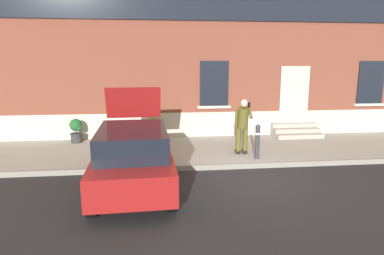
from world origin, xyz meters
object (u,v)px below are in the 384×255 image
object	(u,v)px
bollard_near_person	(257,140)
planter_charcoal	(76,130)
hatchback_car_red	(133,156)
person_on_phone	(243,123)
bollard_far_left	(141,144)
planter_olive	(154,128)

from	to	relation	value
bollard_near_person	planter_charcoal	bearing A→B (deg)	154.81
hatchback_car_red	person_on_phone	world-z (taller)	hatchback_car_red
planter_charcoal	person_on_phone	bearing A→B (deg)	-21.68
hatchback_car_red	bollard_far_left	world-z (taller)	hatchback_car_red
bollard_far_left	person_on_phone	size ratio (longest dim) A/B	0.60
bollard_near_person	planter_charcoal	distance (m)	6.45
planter_olive	bollard_near_person	bearing A→B (deg)	-43.30
hatchback_car_red	bollard_far_left	distance (m)	1.59
hatchback_car_red	bollard_far_left	xyz separation A→B (m)	(0.12, 1.58, -0.09)
hatchback_car_red	planter_olive	world-z (taller)	hatchback_car_red
bollard_far_left	bollard_near_person	bearing A→B (deg)	0.00
person_on_phone	planter_charcoal	size ratio (longest dim) A/B	2.02
hatchback_car_red	planter_olive	xyz separation A→B (m)	(0.49, 4.47, -0.19)
hatchback_car_red	planter_charcoal	world-z (taller)	hatchback_car_red
bollard_near_person	planter_olive	size ratio (longest dim) A/B	1.22
planter_charcoal	planter_olive	distance (m)	2.77
hatchback_car_red	planter_charcoal	bearing A→B (deg)	117.83
bollard_near_person	bollard_far_left	distance (m)	3.43
hatchback_car_red	planter_olive	size ratio (longest dim) A/B	4.79
planter_charcoal	hatchback_car_red	bearing A→B (deg)	-62.17
hatchback_car_red	bollard_far_left	bearing A→B (deg)	85.60
bollard_far_left	person_on_phone	xyz separation A→B (m)	(3.12, 0.55, 0.43)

